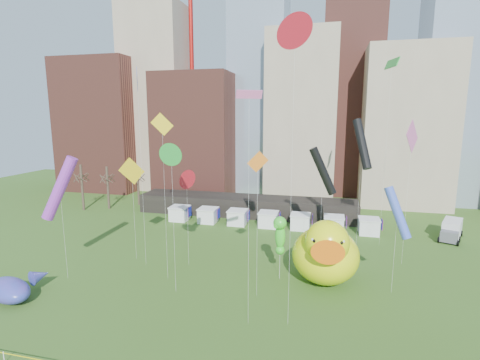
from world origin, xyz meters
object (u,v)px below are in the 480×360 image
(big_duck, at_px, (326,252))
(box_truck, at_px, (451,229))
(seahorse_purple, at_px, (329,240))
(small_duck, at_px, (334,245))
(whale_inflatable, at_px, (11,289))
(seahorse_green, at_px, (280,232))

(big_duck, height_order, box_truck, big_duck)
(seahorse_purple, bearing_deg, big_duck, -110.26)
(small_duck, bearing_deg, whale_inflatable, -143.37)
(big_duck, distance_m, whale_inflatable, 30.88)
(small_duck, distance_m, seahorse_green, 10.81)
(seahorse_green, relative_size, box_truck, 1.08)
(seahorse_green, relative_size, seahorse_purple, 1.51)
(seahorse_purple, bearing_deg, box_truck, 23.69)
(big_duck, height_order, seahorse_green, big_duck)
(big_duck, height_order, whale_inflatable, big_duck)
(small_duck, height_order, seahorse_purple, seahorse_purple)
(small_duck, height_order, whale_inflatable, small_duck)
(big_duck, relative_size, seahorse_green, 1.39)
(small_duck, xyz_separation_m, seahorse_green, (-5.78, -8.29, 3.85))
(small_duck, distance_m, seahorse_purple, 4.15)
(seahorse_purple, bearing_deg, whale_inflatable, -168.59)
(big_duck, height_order, seahorse_purple, big_duck)
(seahorse_purple, height_order, box_truck, seahorse_purple)
(whale_inflatable, xyz_separation_m, box_truck, (46.23, 29.20, 0.21))
(big_duck, xyz_separation_m, box_truck, (17.35, 18.51, -2.05))
(whale_inflatable, height_order, box_truck, box_truck)
(seahorse_green, bearing_deg, whale_inflatable, -140.57)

